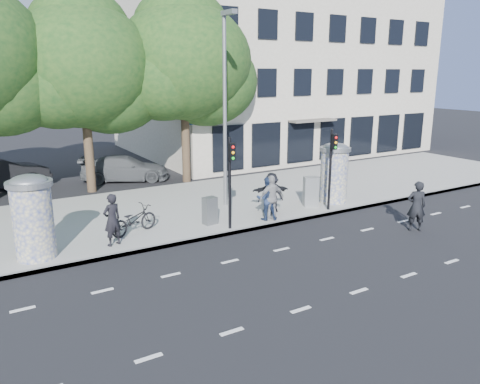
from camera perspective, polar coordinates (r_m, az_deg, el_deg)
ground at (r=14.88m, az=8.26°, el=-8.64°), size 120.00×120.00×0.00m
sidewalk at (r=20.85m, az=-4.77°, el=-1.55°), size 40.00×8.00×0.15m
curb at (r=17.55m, az=0.96°, el=-4.60°), size 40.00×0.10×0.16m
lane_dash_near at (r=13.41m, az=14.30°, el=-11.63°), size 32.00×0.12×0.01m
lane_dash_far at (r=15.90m, az=5.08°, el=-6.99°), size 32.00×0.12×0.01m
ad_column_left at (r=15.71m, az=-23.97°, el=-2.57°), size 1.36×1.36×2.65m
ad_column_right at (r=21.10m, az=11.40°, el=2.49°), size 1.36×1.36×2.65m
traffic_pole_near at (r=16.88m, az=-1.18°, el=2.23°), size 0.22×0.31×3.40m
traffic_pole_far at (r=19.65m, az=11.09°, el=3.70°), size 0.22×0.31×3.40m
street_lamp at (r=19.68m, az=-1.79°, el=11.50°), size 0.25×0.93×8.00m
tree_near_left at (r=23.83m, az=-18.71°, el=14.33°), size 6.80×6.80×8.97m
tree_center at (r=25.05m, az=-6.92°, el=15.49°), size 7.00×7.00×9.30m
building at (r=36.92m, az=3.47°, el=14.68°), size 20.30×15.85×12.00m
ped_b at (r=16.09m, az=-15.32°, el=-3.29°), size 0.75×0.60×1.78m
ped_c at (r=18.27m, az=3.31°, el=-0.80°), size 1.02×0.92×1.71m
ped_d at (r=19.02m, az=3.79°, el=-0.30°), size 1.19×0.88×1.65m
ped_e at (r=18.17m, az=3.89°, el=-0.75°), size 1.10×0.69×1.80m
ped_f at (r=19.35m, az=3.86°, el=-0.01°), size 1.64×0.97×1.67m
man_road at (r=18.60m, az=20.71°, el=-1.62°), size 0.83×0.76×1.91m
bicycle at (r=17.19m, az=-12.81°, el=-3.34°), size 1.27×2.04×1.01m
cabinet_left at (r=17.83m, az=-3.69°, el=-2.29°), size 0.55×0.43×1.05m
cabinet_right at (r=20.41m, az=8.63°, el=0.06°), size 0.74×0.66×1.28m
car_right at (r=26.38m, az=-13.85°, el=2.81°), size 3.60×5.07×1.36m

